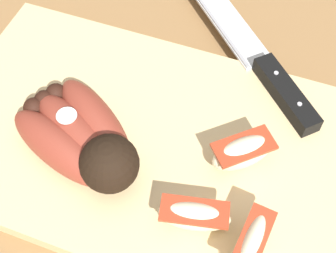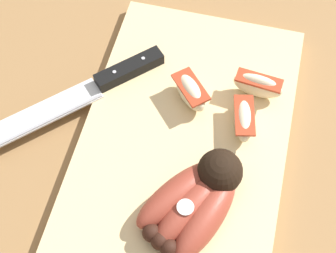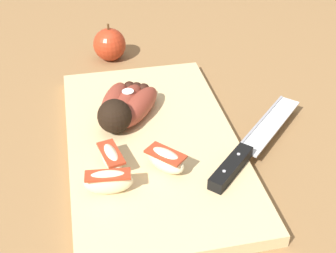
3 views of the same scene
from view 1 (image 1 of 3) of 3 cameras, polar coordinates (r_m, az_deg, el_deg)
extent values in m
plane|color=olive|center=(0.49, -0.07, -4.60)|extent=(6.00, 6.00, 0.00)
cube|color=#DBBC84|center=(0.48, -0.66, -2.63)|extent=(0.47, 0.27, 0.02)
sphere|color=black|center=(0.43, -7.09, -4.49)|extent=(0.06, 0.06, 0.06)
ellipsoid|color=brown|center=(0.47, -8.82, 0.48)|extent=(0.12, 0.10, 0.04)
sphere|color=black|center=(0.50, -13.36, 3.88)|extent=(0.02, 0.02, 0.02)
ellipsoid|color=brown|center=(0.47, -10.88, -0.98)|extent=(0.13, 0.09, 0.04)
sphere|color=black|center=(0.50, -14.65, 3.07)|extent=(0.02, 0.02, 0.02)
ellipsoid|color=brown|center=(0.46, -12.98, -2.47)|extent=(0.13, 0.08, 0.04)
sphere|color=black|center=(0.49, -15.87, 2.17)|extent=(0.02, 0.02, 0.02)
cylinder|color=white|center=(0.46, -12.16, 1.30)|extent=(0.02, 0.02, 0.00)
cube|color=silver|center=(0.59, 6.60, 13.34)|extent=(0.15, 0.15, 0.00)
cube|color=#99999E|center=(0.59, 5.28, 13.14)|extent=(0.13, 0.13, 0.00)
cube|color=black|center=(0.51, 14.03, 3.87)|extent=(0.09, 0.09, 0.02)
cylinder|color=#B2B2B7|center=(0.50, 15.61, 2.63)|extent=(0.01, 0.01, 0.00)
cylinder|color=#B2B2B7|center=(0.52, 12.94, 6.33)|extent=(0.01, 0.00, 0.00)
ellipsoid|color=beige|center=(0.41, 9.95, -13.91)|extent=(0.03, 0.07, 0.04)
cube|color=#B2381E|center=(0.40, 10.23, -13.28)|extent=(0.03, 0.06, 0.00)
ellipsoid|color=beige|center=(0.42, 3.16, -10.76)|extent=(0.07, 0.04, 0.03)
cube|color=#B2381E|center=(0.41, 3.22, -10.20)|extent=(0.06, 0.04, 0.00)
ellipsoid|color=beige|center=(0.45, 8.98, -3.15)|extent=(0.06, 0.06, 0.04)
cube|color=#B2381E|center=(0.44, 9.18, -2.37)|extent=(0.06, 0.06, 0.00)
camera|label=2|loc=(0.46, -88.20, 49.07)|focal=55.28mm
camera|label=3|loc=(0.51, 96.93, -1.32)|focal=49.75mm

